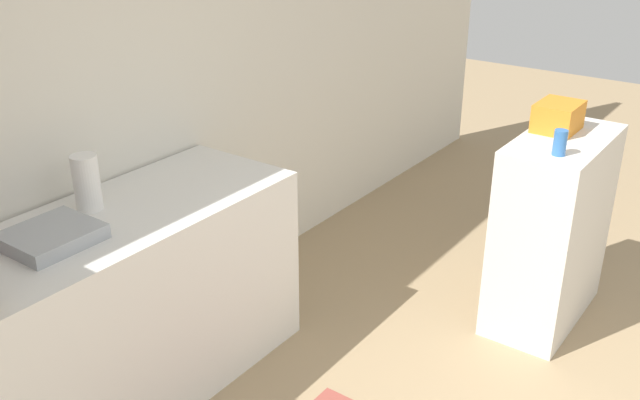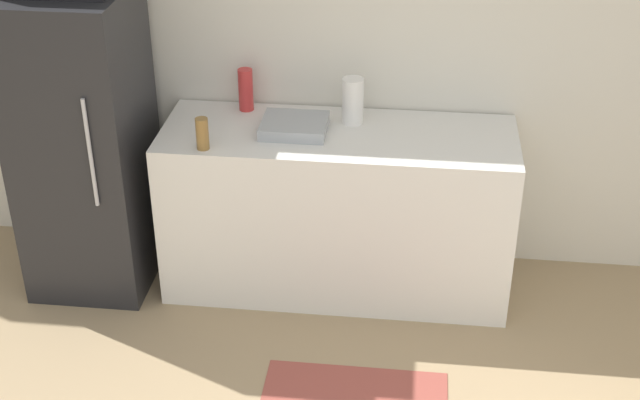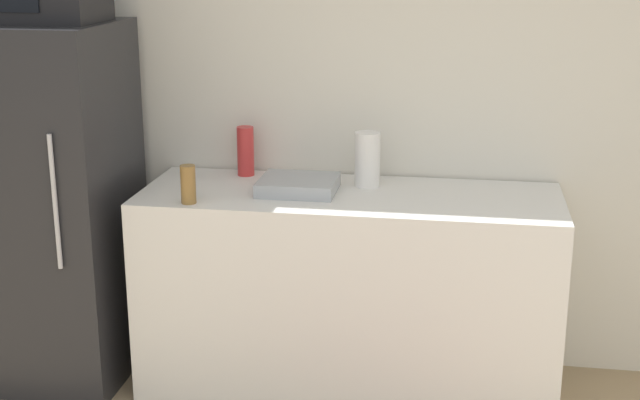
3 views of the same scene
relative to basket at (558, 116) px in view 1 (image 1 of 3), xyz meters
name	(u,v)px [view 1 (image 1 of 3)]	position (x,y,z in m)	size (l,w,h in m)	color
wall_back	(81,103)	(-1.67, 1.61, 0.19)	(8.00, 0.06, 2.60)	silver
counter	(113,315)	(-1.93, 1.24, -0.65)	(1.84, 0.66, 0.92)	silver
sink_basin	(51,236)	(-2.15, 1.23, -0.16)	(0.34, 0.30, 0.06)	#9EA3A8
shelf_cabinet	(552,230)	(-0.09, -0.08, -0.59)	(0.80, 0.40, 1.04)	silver
basket	(558,116)	(0.00, 0.00, 0.00)	(0.26, 0.20, 0.15)	orange
jar	(560,143)	(-0.35, -0.13, -0.01)	(0.06, 0.06, 0.12)	#336BB2
paper_towel_roll	(87,183)	(-1.87, 1.37, -0.07)	(0.11, 0.11, 0.25)	white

